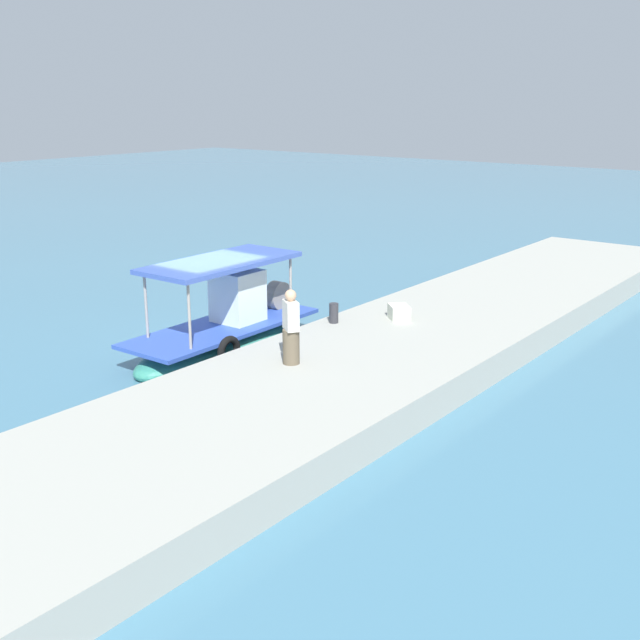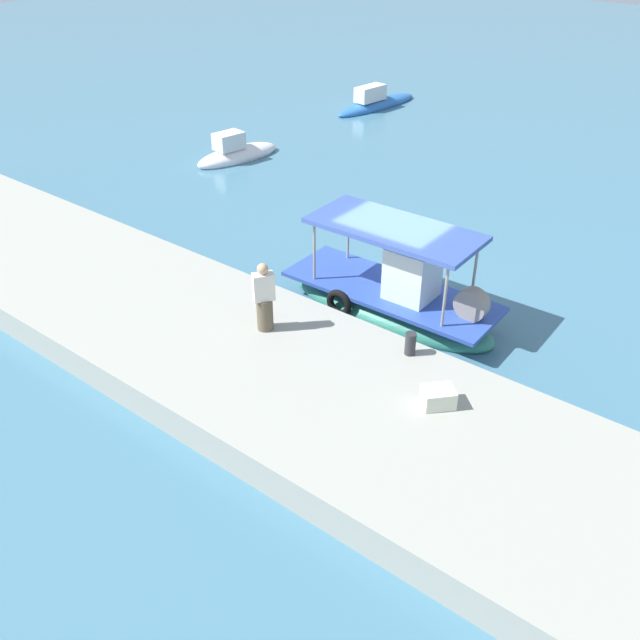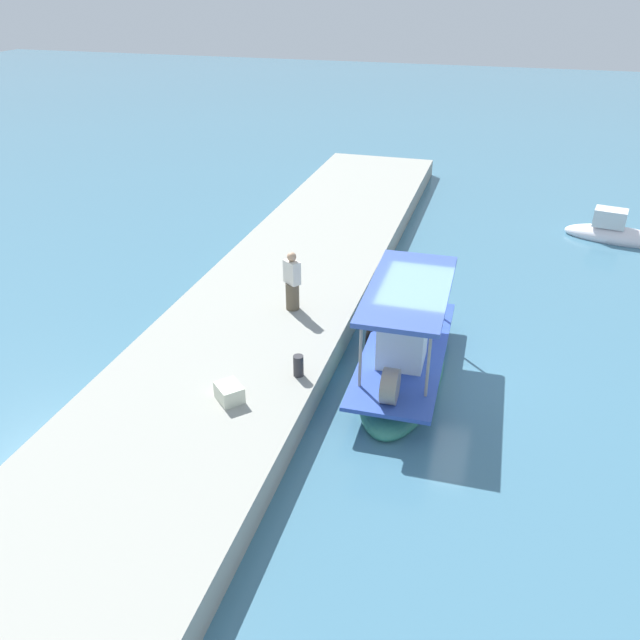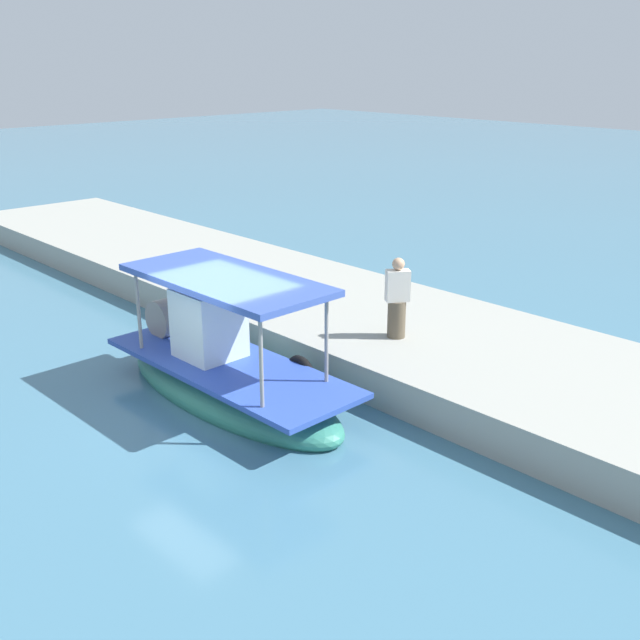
{
  "view_description": "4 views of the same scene",
  "coord_description": "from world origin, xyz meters",
  "px_view_note": "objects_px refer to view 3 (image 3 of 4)",
  "views": [
    {
      "loc": [
        -13.54,
        -14.4,
        6.42
      ],
      "look_at": [
        0.84,
        -3.25,
        1.17
      ],
      "focal_mm": 43.68,
      "sensor_mm": 36.0,
      "label": 1
    },
    {
      "loc": [
        7.95,
        -13.5,
        9.32
      ],
      "look_at": [
        -0.24,
        -3.0,
        0.83
      ],
      "focal_mm": 38.17,
      "sensor_mm": 36.0,
      "label": 2
    },
    {
      "loc": [
        14.04,
        1.23,
        9.06
      ],
      "look_at": [
        0.25,
        -2.77,
        1.26
      ],
      "focal_mm": 36.5,
      "sensor_mm": 36.0,
      "label": 3
    },
    {
      "loc": [
        -10.6,
        7.2,
        6.22
      ],
      "look_at": [
        0.14,
        -2.96,
        1.03
      ],
      "focal_mm": 42.31,
      "sensor_mm": 36.0,
      "label": 4
    }
  ],
  "objects_px": {
    "main_fishing_boat": "(403,359)",
    "fisherman_near_bollard": "(292,284)",
    "cargo_crate": "(229,393)",
    "mooring_bollard": "(298,366)",
    "moored_boat_mid": "(616,234)"
  },
  "relations": [
    {
      "from": "fisherman_near_bollard",
      "to": "mooring_bollard",
      "type": "relative_size",
      "value": 3.23
    },
    {
      "from": "mooring_bollard",
      "to": "moored_boat_mid",
      "type": "xyz_separation_m",
      "value": [
        -13.24,
        8.3,
        -0.78
      ]
    },
    {
      "from": "main_fishing_boat",
      "to": "mooring_bollard",
      "type": "relative_size",
      "value": 11.27
    },
    {
      "from": "main_fishing_boat",
      "to": "fisherman_near_bollard",
      "type": "distance_m",
      "value": 3.75
    },
    {
      "from": "mooring_bollard",
      "to": "moored_boat_mid",
      "type": "distance_m",
      "value": 15.65
    },
    {
      "from": "cargo_crate",
      "to": "fisherman_near_bollard",
      "type": "bearing_deg",
      "value": -179.57
    },
    {
      "from": "mooring_bollard",
      "to": "cargo_crate",
      "type": "relative_size",
      "value": 0.85
    },
    {
      "from": "main_fishing_boat",
      "to": "cargo_crate",
      "type": "distance_m",
      "value": 4.59
    },
    {
      "from": "fisherman_near_bollard",
      "to": "mooring_bollard",
      "type": "bearing_deg",
      "value": 20.58
    },
    {
      "from": "moored_boat_mid",
      "to": "cargo_crate",
      "type": "bearing_deg",
      "value": -32.92
    },
    {
      "from": "fisherman_near_bollard",
      "to": "cargo_crate",
      "type": "xyz_separation_m",
      "value": [
        4.49,
        0.03,
        -0.57
      ]
    },
    {
      "from": "cargo_crate",
      "to": "mooring_bollard",
      "type": "bearing_deg",
      "value": 139.52
    },
    {
      "from": "cargo_crate",
      "to": "main_fishing_boat",
      "type": "bearing_deg",
      "value": 133.54
    },
    {
      "from": "mooring_bollard",
      "to": "cargo_crate",
      "type": "xyz_separation_m",
      "value": [
        1.34,
        -1.15,
        -0.07
      ]
    },
    {
      "from": "main_fishing_boat",
      "to": "fisherman_near_bollard",
      "type": "relative_size",
      "value": 3.49
    }
  ]
}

